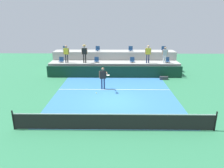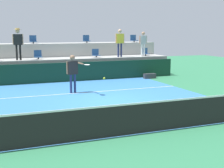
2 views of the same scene
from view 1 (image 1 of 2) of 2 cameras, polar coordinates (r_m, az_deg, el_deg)
The scene contains 22 objects.
ground_plane at distance 14.88m, azimuth 0.56°, elevation -4.55°, with size 40.00×40.00×0.00m, color #2D754C.
court_inner_paint at distance 15.80m, azimuth 0.57°, elevation -3.17°, with size 9.00×10.00×0.01m, color teal.
court_service_line at distance 17.12m, azimuth 0.59°, elevation -1.49°, with size 9.00×0.06×0.00m, color white.
tennis_net at distance 11.03m, azimuth 0.50°, elevation -10.01°, with size 10.48×0.08×1.07m.
sponsor_backboard at distance 20.41m, azimuth 0.62°, elevation 3.27°, with size 13.00×0.16×1.10m, color #0F3323.
seating_tier_lower at distance 21.66m, azimuth 0.63°, elevation 4.32°, with size 13.00×1.80×1.25m, color #9E9E99.
seating_tier_upper at distance 23.32m, azimuth 0.65°, elevation 6.36°, with size 13.00×1.80×2.10m, color #9E9E99.
stadium_chair_lower_far_left at distance 22.08m, azimuth -13.49°, elevation 6.32°, with size 0.44×0.40×0.52m.
stadium_chair_lower_left at distance 21.49m, azimuth -4.18°, elevation 6.46°, with size 0.44×0.40×0.52m.
stadium_chair_lower_right at distance 21.49m, azimuth 5.48°, elevation 6.42°, with size 0.44×0.40×0.52m.
stadium_chair_lower_far_right at distance 22.05m, azimuth 14.63°, elevation 6.22°, with size 0.44×0.40×0.52m.
stadium_chair_upper_far_left at distance 23.66m, azimuth -12.56°, elevation 9.21°, with size 0.44×0.40×0.52m.
stadium_chair_upper_left at distance 23.12m, azimuth -3.89°, elevation 9.40°, with size 0.44×0.40×0.52m.
stadium_chair_upper_right at distance 23.11m, azimuth 5.04°, elevation 9.37°, with size 0.44×0.40×0.52m.
stadium_chair_upper_far_right at distance 23.64m, azimuth 13.75°, elevation 9.12°, with size 0.44×0.40×0.52m.
tennis_player at distance 16.94m, azimuth -2.42°, elevation 2.18°, with size 0.90×1.19×1.79m.
spectator_in_white at distance 21.42m, azimuth -12.22°, elevation 8.33°, with size 0.60×0.25×1.73m.
spectator_with_hat at distance 21.09m, azimuth -7.43°, elevation 8.62°, with size 0.61×0.48×1.80m.
spectator_leaning_on_rail at distance 21.14m, azimuth 9.69°, elevation 8.42°, with size 0.61×0.24×1.76m.
spectator_in_grey at distance 21.47m, azimuth 14.08°, elevation 7.97°, with size 0.57×0.22×1.59m.
tennis_ball at distance 12.47m, azimuth -4.27°, elevation -2.44°, with size 0.07×0.07×0.07m.
equipment_bag at distance 20.39m, azimuth 13.79°, elevation 1.57°, with size 0.76×0.28×0.30m, color #333338.
Camera 1 is at (0.03, -13.77, 5.62)m, focal length 33.95 mm.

